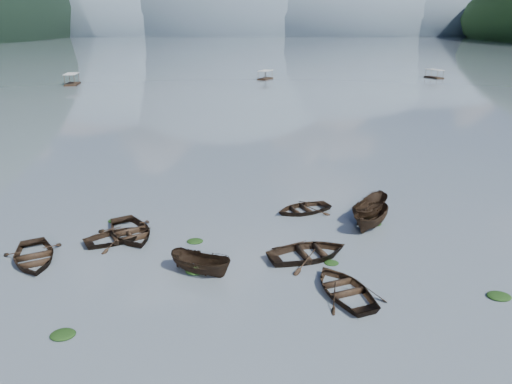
{
  "coord_description": "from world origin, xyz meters",
  "views": [
    {
      "loc": [
        0.07,
        -18.42,
        13.04
      ],
      "look_at": [
        0.0,
        12.0,
        2.0
      ],
      "focal_mm": 32.0,
      "sensor_mm": 36.0,
      "label": 1
    }
  ],
  "objects_px": {
    "rowboat_0": "(34,261)",
    "pontoon_left": "(73,85)",
    "rowboat_3": "(344,293)",
    "pontoon_centre": "(265,79)"
  },
  "relations": [
    {
      "from": "rowboat_0",
      "to": "pontoon_left",
      "type": "distance_m",
      "value": 92.4
    },
    {
      "from": "pontoon_centre",
      "to": "rowboat_0",
      "type": "bearing_deg",
      "value": -75.05
    },
    {
      "from": "rowboat_3",
      "to": "pontoon_left",
      "type": "height_order",
      "value": "pontoon_left"
    },
    {
      "from": "rowboat_3",
      "to": "pontoon_centre",
      "type": "relative_size",
      "value": 0.8
    },
    {
      "from": "rowboat_0",
      "to": "pontoon_centre",
      "type": "distance_m",
      "value": 100.39
    },
    {
      "from": "rowboat_0",
      "to": "pontoon_centre",
      "type": "xyz_separation_m",
      "value": [
        15.37,
        99.21,
        0.0
      ]
    },
    {
      "from": "rowboat_0",
      "to": "pontoon_centre",
      "type": "height_order",
      "value": "pontoon_centre"
    },
    {
      "from": "rowboat_3",
      "to": "pontoon_left",
      "type": "bearing_deg",
      "value": -82.86
    },
    {
      "from": "rowboat_3",
      "to": "pontoon_centre",
      "type": "xyz_separation_m",
      "value": [
        -2.38,
        102.64,
        0.0
      ]
    },
    {
      "from": "rowboat_3",
      "to": "pontoon_left",
      "type": "distance_m",
      "value": 102.77
    }
  ]
}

